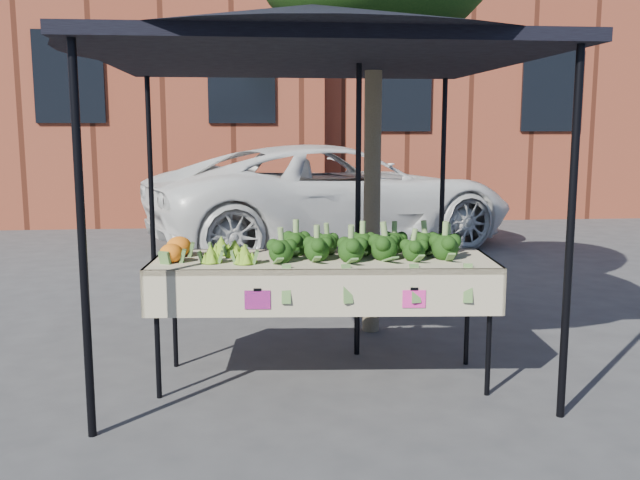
{
  "coord_description": "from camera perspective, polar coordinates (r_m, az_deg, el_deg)",
  "views": [
    {
      "loc": [
        -0.38,
        -5.02,
        1.81
      ],
      "look_at": [
        0.13,
        0.07,
        1.0
      ],
      "focal_mm": 39.65,
      "sensor_mm": 36.0,
      "label": 1
    }
  ],
  "objects": [
    {
      "name": "building_right",
      "position": [
        19.17,
        17.71,
        15.91
      ],
      "size": [
        12.0,
        8.0,
        8.5
      ],
      "primitive_type": "cube",
      "color": "brown",
      "rests_on": "ground"
    },
    {
      "name": "ground",
      "position": [
        5.35,
        -1.3,
        -10.77
      ],
      "size": [
        90.0,
        90.0,
        0.0
      ],
      "primitive_type": "plane",
      "color": "#353538"
    },
    {
      "name": "table",
      "position": [
        5.1,
        0.22,
        -6.46
      ],
      "size": [
        2.45,
        0.98,
        0.9
      ],
      "color": "#BDAF99",
      "rests_on": "ground"
    },
    {
      "name": "street_tree",
      "position": [
        6.22,
        4.32,
        12.18
      ],
      "size": [
        2.19,
        2.19,
        4.32
      ],
      "primitive_type": null,
      "color": "#1E4C14",
      "rests_on": "ground"
    },
    {
      "name": "romanesco_cluster",
      "position": [
        5.0,
        -7.42,
        -0.55
      ],
      "size": [
        0.41,
        0.55,
        0.18
      ],
      "primitive_type": "ellipsoid",
      "color": "#6FA62B",
      "rests_on": "table"
    },
    {
      "name": "broccoli_heap",
      "position": [
        5.05,
        3.87,
        -0.1
      ],
      "size": [
        1.44,
        0.54,
        0.23
      ],
      "primitive_type": "ellipsoid",
      "color": "black",
      "rests_on": "table"
    },
    {
      "name": "canopy",
      "position": [
        5.57,
        -0.6,
        4.47
      ],
      "size": [
        3.16,
        3.16,
        2.74
      ],
      "primitive_type": null,
      "color": "black",
      "rests_on": "ground"
    },
    {
      "name": "vehicle",
      "position": [
        10.85,
        1.11,
        14.33
      ],
      "size": [
        2.29,
        2.95,
        5.63
      ],
      "primitive_type": "imported",
      "rotation": [
        0.0,
        0.0,
        1.88
      ],
      "color": "white",
      "rests_on": "ground"
    },
    {
      "name": "building_left",
      "position": [
        17.84,
        -21.62,
        17.07
      ],
      "size": [
        12.0,
        8.0,
        9.0
      ],
      "primitive_type": "cube",
      "color": "brown",
      "rests_on": "ground"
    },
    {
      "name": "cauliflower_pair",
      "position": [
        5.05,
        -11.61,
        -0.66
      ],
      "size": [
        0.21,
        0.41,
        0.16
      ],
      "primitive_type": "ellipsoid",
      "color": "orange",
      "rests_on": "table"
    }
  ]
}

